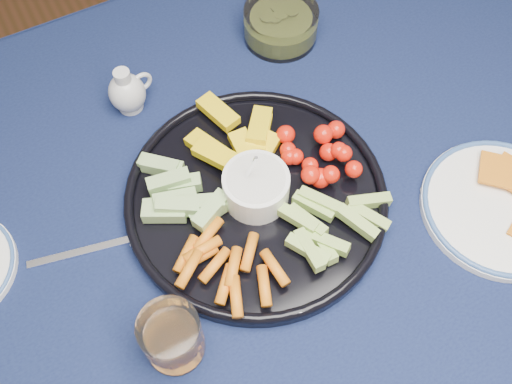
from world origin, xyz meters
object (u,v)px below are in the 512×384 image
cheese_plate (501,206)px  juice_tumbler (173,338)px  crudite_platter (254,195)px  pickle_bowl (281,25)px  creamer_pitcher (128,92)px  dining_table (316,212)px

cheese_plate → juice_tumbler: bearing=175.3°
juice_tumbler → cheese_plate: bearing=-4.7°
crudite_platter → pickle_bowl: size_ratio=2.97×
crudite_platter → pickle_bowl: 0.34m
creamer_pitcher → pickle_bowl: (0.29, 0.02, -0.01)m
crudite_platter → juice_tumbler: size_ratio=4.25×
crudite_platter → creamer_pitcher: crudite_platter is taller
cheese_plate → juice_tumbler: (-0.51, 0.04, 0.03)m
dining_table → pickle_bowl: (0.10, 0.30, 0.12)m
creamer_pitcher → cheese_plate: 0.60m
dining_table → juice_tumbler: (-0.30, -0.12, 0.13)m
creamer_pitcher → pickle_bowl: 0.30m
crudite_platter → creamer_pitcher: bearing=109.8°
crudite_platter → pickle_bowl: bearing=54.0°
crudite_platter → creamer_pitcher: 0.27m
dining_table → pickle_bowl: size_ratio=12.79×
dining_table → cheese_plate: (0.21, -0.16, 0.10)m
pickle_bowl → juice_tumbler: size_ratio=1.43×
dining_table → creamer_pitcher: bearing=125.3°
crudite_platter → pickle_bowl: (0.20, 0.28, 0.01)m
crudite_platter → cheese_plate: bearing=-30.3°
crudite_platter → cheese_plate: 0.36m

